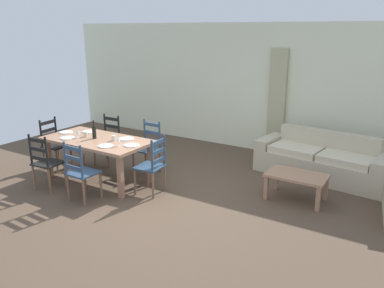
% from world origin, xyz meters
% --- Properties ---
extents(ground_plane, '(9.60, 9.60, 0.02)m').
position_xyz_m(ground_plane, '(0.00, 0.00, -0.01)').
color(ground_plane, brown).
extents(wall_far, '(9.60, 0.16, 2.70)m').
position_xyz_m(wall_far, '(0.00, 3.30, 1.35)').
color(wall_far, '#E4E8C2').
rests_on(wall_far, ground_plane).
extents(curtain_panel_left, '(0.35, 0.08, 2.20)m').
position_xyz_m(curtain_panel_left, '(0.76, 3.16, 1.10)').
color(curtain_panel_left, tan).
rests_on(curtain_panel_left, ground_plane).
extents(dining_table, '(1.90, 0.96, 0.75)m').
position_xyz_m(dining_table, '(-1.32, 0.10, 0.66)').
color(dining_table, '#A27557').
rests_on(dining_table, ground_plane).
extents(dining_chair_near_left, '(0.45, 0.43, 0.96)m').
position_xyz_m(dining_chair_near_left, '(-1.73, -0.68, 0.48)').
color(dining_chair_near_left, black).
rests_on(dining_chair_near_left, ground_plane).
extents(dining_chair_near_right, '(0.43, 0.41, 0.96)m').
position_xyz_m(dining_chair_near_right, '(-0.91, -0.68, 0.48)').
color(dining_chair_near_right, '#2E4560').
rests_on(dining_chair_near_right, ground_plane).
extents(dining_chair_far_left, '(0.43, 0.41, 0.96)m').
position_xyz_m(dining_chair_far_left, '(-1.79, 0.84, 0.48)').
color(dining_chair_far_left, black).
rests_on(dining_chair_far_left, ground_plane).
extents(dining_chair_far_right, '(0.44, 0.42, 0.96)m').
position_xyz_m(dining_chair_far_right, '(-0.84, 0.89, 0.48)').
color(dining_chair_far_right, '#2E4762').
rests_on(dining_chair_far_right, ground_plane).
extents(dining_chair_head_west, '(0.43, 0.45, 0.96)m').
position_xyz_m(dining_chair_head_west, '(-2.47, 0.10, 0.48)').
color(dining_chair_head_west, black).
rests_on(dining_chair_head_west, ground_plane).
extents(dining_chair_head_east, '(0.43, 0.45, 0.96)m').
position_xyz_m(dining_chair_head_east, '(-0.16, 0.13, 0.48)').
color(dining_chair_head_east, navy).
rests_on(dining_chair_head_east, ground_plane).
extents(dinner_plate_near_left, '(0.24, 0.24, 0.02)m').
position_xyz_m(dinner_plate_near_left, '(-1.77, -0.15, 0.76)').
color(dinner_plate_near_left, white).
rests_on(dinner_plate_near_left, dining_table).
extents(fork_near_left, '(0.03, 0.17, 0.01)m').
position_xyz_m(fork_near_left, '(-1.92, -0.15, 0.75)').
color(fork_near_left, silver).
rests_on(fork_near_left, dining_table).
extents(dinner_plate_near_right, '(0.24, 0.24, 0.02)m').
position_xyz_m(dinner_plate_near_right, '(-0.87, -0.15, 0.76)').
color(dinner_plate_near_right, white).
rests_on(dinner_plate_near_right, dining_table).
extents(fork_near_right, '(0.03, 0.17, 0.01)m').
position_xyz_m(fork_near_right, '(-1.02, -0.15, 0.75)').
color(fork_near_right, silver).
rests_on(fork_near_right, dining_table).
extents(dinner_plate_far_left, '(0.24, 0.24, 0.02)m').
position_xyz_m(dinner_plate_far_left, '(-1.77, 0.35, 0.76)').
color(dinner_plate_far_left, white).
rests_on(dinner_plate_far_left, dining_table).
extents(fork_far_left, '(0.03, 0.17, 0.01)m').
position_xyz_m(fork_far_left, '(-1.92, 0.35, 0.75)').
color(fork_far_left, silver).
rests_on(fork_far_left, dining_table).
extents(dinner_plate_far_right, '(0.24, 0.24, 0.02)m').
position_xyz_m(dinner_plate_far_right, '(-0.87, 0.35, 0.76)').
color(dinner_plate_far_right, white).
rests_on(dinner_plate_far_right, dining_table).
extents(fork_far_right, '(0.03, 0.17, 0.01)m').
position_xyz_m(fork_far_right, '(-1.02, 0.35, 0.75)').
color(fork_far_right, silver).
rests_on(fork_far_right, dining_table).
extents(dinner_plate_head_west, '(0.24, 0.24, 0.02)m').
position_xyz_m(dinner_plate_head_west, '(-2.10, 0.10, 0.76)').
color(dinner_plate_head_west, white).
rests_on(dinner_plate_head_west, dining_table).
extents(fork_head_west, '(0.02, 0.17, 0.01)m').
position_xyz_m(fork_head_west, '(-2.25, 0.10, 0.75)').
color(fork_head_west, silver).
rests_on(fork_head_west, dining_table).
extents(dinner_plate_head_east, '(0.24, 0.24, 0.02)m').
position_xyz_m(dinner_plate_head_east, '(-0.54, 0.10, 0.76)').
color(dinner_plate_head_east, white).
rests_on(dinner_plate_head_east, dining_table).
extents(fork_head_east, '(0.02, 0.17, 0.01)m').
position_xyz_m(fork_head_east, '(-0.69, 0.10, 0.75)').
color(fork_head_east, silver).
rests_on(fork_head_east, dining_table).
extents(wine_bottle, '(0.07, 0.07, 0.32)m').
position_xyz_m(wine_bottle, '(-1.38, 0.10, 0.87)').
color(wine_bottle, black).
rests_on(wine_bottle, dining_table).
extents(wine_glass_near_left, '(0.06, 0.06, 0.16)m').
position_xyz_m(wine_glass_near_left, '(-1.64, -0.03, 0.86)').
color(wine_glass_near_left, white).
rests_on(wine_glass_near_left, dining_table).
extents(wine_glass_near_right, '(0.06, 0.06, 0.16)m').
position_xyz_m(wine_glass_near_right, '(-0.72, -0.02, 0.86)').
color(wine_glass_near_right, white).
rests_on(wine_glass_near_right, dining_table).
extents(coffee_cup_primary, '(0.07, 0.07, 0.09)m').
position_xyz_m(coffee_cup_primary, '(-1.00, 0.17, 0.80)').
color(coffee_cup_primary, beige).
rests_on(coffee_cup_primary, dining_table).
extents(coffee_cup_secondary, '(0.07, 0.07, 0.09)m').
position_xyz_m(coffee_cup_secondary, '(-1.59, 0.09, 0.80)').
color(coffee_cup_secondary, beige).
rests_on(coffee_cup_secondary, dining_table).
extents(couch, '(2.36, 1.06, 0.80)m').
position_xyz_m(couch, '(1.97, 2.33, 0.29)').
color(couch, '#BDB092').
rests_on(couch, ground_plane).
extents(coffee_table, '(0.90, 0.56, 0.42)m').
position_xyz_m(coffee_table, '(1.88, 1.12, 0.36)').
color(coffee_table, '#A27557').
rests_on(coffee_table, ground_plane).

